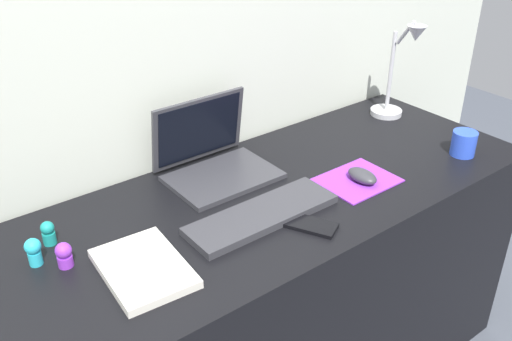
{
  "coord_description": "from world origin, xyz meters",
  "views": [
    {
      "loc": [
        -0.79,
        -1.02,
        1.55
      ],
      "look_at": [
        -0.0,
        0.0,
        0.83
      ],
      "focal_mm": 39.96,
      "sensor_mm": 36.0,
      "label": 1
    }
  ],
  "objects": [
    {
      "name": "coffee_mug",
      "position": [
        0.66,
        -0.18,
        0.78
      ],
      "size": [
        0.07,
        0.07,
        0.08
      ],
      "primitive_type": "cylinder",
      "color": "blue",
      "rests_on": "desk"
    },
    {
      "name": "toy_figurine_purple",
      "position": [
        -0.51,
        0.04,
        0.77
      ],
      "size": [
        0.04,
        0.04,
        0.06
      ],
      "color": "purple",
      "rests_on": "desk"
    },
    {
      "name": "desk",
      "position": [
        0.0,
        0.0,
        0.37
      ],
      "size": [
        1.7,
        0.61,
        0.74
      ],
      "primitive_type": "cube",
      "color": "black",
      "rests_on": "ground_plane"
    },
    {
      "name": "desk_lamp",
      "position": [
        0.71,
        0.13,
        0.9
      ],
      "size": [
        0.11,
        0.17,
        0.35
      ],
      "color": "#B7B7BC",
      "rests_on": "desk"
    },
    {
      "name": "toy_figurine_teal",
      "position": [
        -0.51,
        0.15,
        0.77
      ],
      "size": [
        0.03,
        0.03,
        0.06
      ],
      "color": "teal",
      "rests_on": "desk"
    },
    {
      "name": "mousepad",
      "position": [
        0.29,
        -0.1,
        0.74
      ],
      "size": [
        0.21,
        0.17,
        0.0
      ],
      "primitive_type": "cube",
      "color": "purple",
      "rests_on": "desk"
    },
    {
      "name": "keyboard",
      "position": [
        -0.04,
        -0.08,
        0.75
      ],
      "size": [
        0.41,
        0.13,
        0.02
      ],
      "primitive_type": "cube",
      "color": "#333338",
      "rests_on": "desk"
    },
    {
      "name": "mouse",
      "position": [
        0.29,
        -0.11,
        0.76
      ],
      "size": [
        0.06,
        0.1,
        0.03
      ],
      "primitive_type": "ellipsoid",
      "color": "#333338",
      "rests_on": "mousepad"
    },
    {
      "name": "toy_figurine_cyan",
      "position": [
        -0.56,
        0.09,
        0.78
      ],
      "size": [
        0.04,
        0.04,
        0.07
      ],
      "color": "#28B7CC",
      "rests_on": "desk"
    },
    {
      "name": "back_wall",
      "position": [
        0.0,
        0.35,
        0.71
      ],
      "size": [
        2.9,
        0.05,
        1.41
      ],
      "primitive_type": "cube",
      "color": "beige",
      "rests_on": "ground_plane"
    },
    {
      "name": "notebook_pad",
      "position": [
        -0.38,
        -0.09,
        0.75
      ],
      "size": [
        0.19,
        0.25,
        0.02
      ],
      "primitive_type": "cube",
      "rotation": [
        0.0,
        0.0,
        -0.08
      ],
      "color": "silver",
      "rests_on": "desk"
    },
    {
      "name": "cell_phone",
      "position": [
        0.03,
        -0.18,
        0.74
      ],
      "size": [
        0.12,
        0.14,
        0.01
      ],
      "primitive_type": "cube",
      "rotation": [
        0.0,
        0.0,
        0.48
      ],
      "color": "black",
      "rests_on": "desk"
    },
    {
      "name": "laptop",
      "position": [
        -0.01,
        0.2,
        0.79
      ],
      "size": [
        0.3,
        0.24,
        0.21
      ],
      "color": "#333338",
      "rests_on": "desk"
    }
  ]
}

